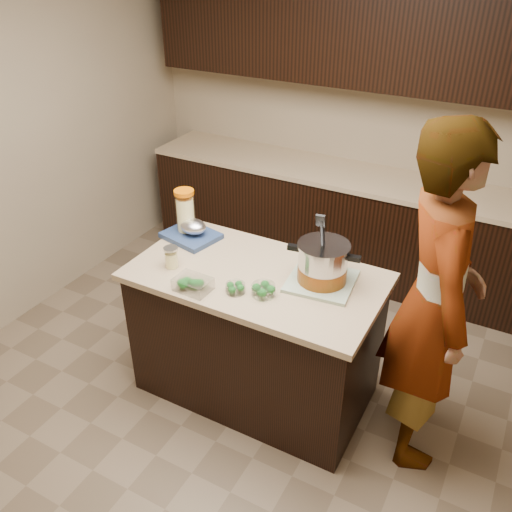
# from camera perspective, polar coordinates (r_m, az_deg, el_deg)

# --- Properties ---
(ground_plane) EXTENTS (4.00, 4.00, 0.00)m
(ground_plane) POSITION_cam_1_polar(r_m,az_deg,el_deg) (3.69, 0.00, -13.70)
(ground_plane) COLOR brown
(ground_plane) RESTS_ON ground
(room_shell) EXTENTS (4.04, 4.04, 2.72)m
(room_shell) POSITION_cam_1_polar(r_m,az_deg,el_deg) (2.76, 0.00, 12.44)
(room_shell) COLOR tan
(room_shell) RESTS_ON ground
(back_cabinets) EXTENTS (3.60, 0.63, 2.33)m
(back_cabinets) POSITION_cam_1_polar(r_m,az_deg,el_deg) (4.54, 10.68, 9.12)
(back_cabinets) COLOR black
(back_cabinets) RESTS_ON ground
(island) EXTENTS (1.46, 0.81, 0.90)m
(island) POSITION_cam_1_polar(r_m,az_deg,el_deg) (3.39, 0.00, -8.26)
(island) COLOR black
(island) RESTS_ON ground
(dish_towel) EXTENTS (0.40, 0.40, 0.02)m
(dish_towel) POSITION_cam_1_polar(r_m,az_deg,el_deg) (3.06, 6.90, -2.63)
(dish_towel) COLOR #597F55
(dish_towel) RESTS_ON island
(stock_pot) EXTENTS (0.41, 0.33, 0.41)m
(stock_pot) POSITION_cam_1_polar(r_m,az_deg,el_deg) (3.01, 7.03, -0.95)
(stock_pot) COLOR #B7B7BC
(stock_pot) RESTS_ON dish_towel
(lemonade_pitcher) EXTENTS (0.13, 0.13, 0.31)m
(lemonade_pitcher) POSITION_cam_1_polar(r_m,az_deg,el_deg) (3.49, -7.43, 4.35)
(lemonade_pitcher) COLOR #FBEE99
(lemonade_pitcher) RESTS_ON island
(mason_jar) EXTENTS (0.10, 0.10, 0.14)m
(mason_jar) POSITION_cam_1_polar(r_m,az_deg,el_deg) (3.19, -8.90, -0.18)
(mason_jar) COLOR #FBEE99
(mason_jar) RESTS_ON island
(broccoli_tub_left) EXTENTS (0.13, 0.13, 0.06)m
(broccoli_tub_left) POSITION_cam_1_polar(r_m,az_deg,el_deg) (2.93, 0.80, -3.64)
(broccoli_tub_left) COLOR silver
(broccoli_tub_left) RESTS_ON island
(broccoli_tub_right) EXTENTS (0.14, 0.14, 0.05)m
(broccoli_tub_right) POSITION_cam_1_polar(r_m,az_deg,el_deg) (2.96, -2.18, -3.41)
(broccoli_tub_right) COLOR silver
(broccoli_tub_right) RESTS_ON island
(broccoli_tub_rect) EXTENTS (0.20, 0.15, 0.07)m
(broccoli_tub_rect) POSITION_cam_1_polar(r_m,az_deg,el_deg) (2.99, -6.65, -3.02)
(broccoli_tub_rect) COLOR silver
(broccoli_tub_rect) RESTS_ON island
(blue_tray) EXTENTS (0.38, 0.33, 0.13)m
(blue_tray) POSITION_cam_1_polar(r_m,az_deg,el_deg) (3.49, -6.75, 2.49)
(blue_tray) COLOR navy
(blue_tray) RESTS_ON island
(person) EXTENTS (0.70, 0.83, 1.94)m
(person) POSITION_cam_1_polar(r_m,az_deg,el_deg) (2.91, 18.20, -4.78)
(person) COLOR gray
(person) RESTS_ON ground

